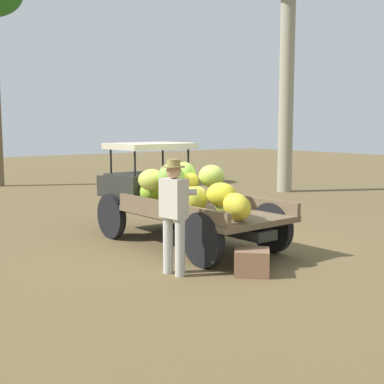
# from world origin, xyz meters

# --- Properties ---
(ground_plane) EXTENTS (60.00, 60.00, 0.00)m
(ground_plane) POSITION_xyz_m (0.00, 0.00, 0.00)
(ground_plane) COLOR brown
(truck) EXTENTS (4.52, 1.91, 1.88)m
(truck) POSITION_xyz_m (0.55, 0.30, 0.94)
(truck) COLOR #262721
(truck) RESTS_ON ground
(farmer) EXTENTS (0.52, 0.48, 1.74)m
(farmer) POSITION_xyz_m (-1.23, 1.56, 1.00)
(farmer) COLOR #B3B4AB
(farmer) RESTS_ON ground
(wooden_crate) EXTENTS (0.70, 0.70, 0.39)m
(wooden_crate) POSITION_xyz_m (-1.95, 0.64, 0.19)
(wooden_crate) COLOR #865E42
(wooden_crate) RESTS_ON ground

